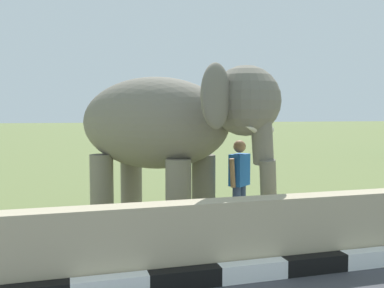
{
  "coord_description": "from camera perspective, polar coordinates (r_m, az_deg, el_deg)",
  "views": [
    {
      "loc": [
        0.56,
        -0.91,
        2.13
      ],
      "look_at": [
        2.67,
        6.4,
        1.6
      ],
      "focal_mm": 40.31,
      "sensor_mm": 36.0,
      "label": 1
    }
  ],
  "objects": [
    {
      "name": "person_handler",
      "position": [
        7.98,
        6.28,
        -4.72
      ],
      "size": [
        0.58,
        0.5,
        1.66
      ],
      "color": "navy",
      "rests_on": "ground_plane"
    },
    {
      "name": "barrier_parapet",
      "position": [
        5.69,
        -0.77,
        -12.66
      ],
      "size": [
        28.0,
        0.36,
        1.0
      ],
      "primitive_type": "cube",
      "color": "tan",
      "rests_on": "ground_plane"
    },
    {
      "name": "elephant",
      "position": [
        7.85,
        -3.12,
        2.41
      ],
      "size": [
        3.82,
        3.85,
        2.93
      ],
      "color": "slate",
      "rests_on": "ground_plane"
    }
  ]
}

